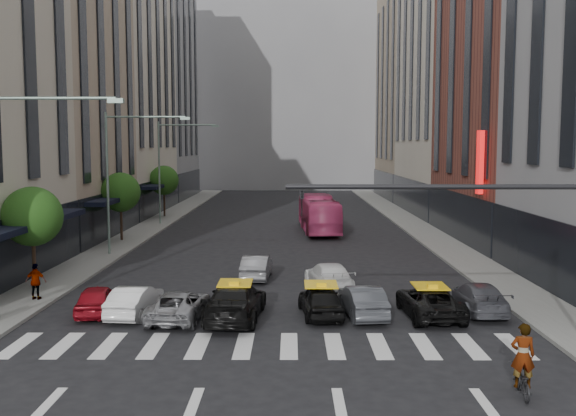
{
  "coord_description": "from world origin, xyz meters",
  "views": [
    {
      "loc": [
        0.68,
        -20.59,
        7.06
      ],
      "look_at": [
        0.51,
        10.71,
        4.0
      ],
      "focal_mm": 40.0,
      "sensor_mm": 36.0,
      "label": 1
    }
  ],
  "objects_px": {
    "streetlamp_near": "(13,176)",
    "streetlamp_mid": "(122,164)",
    "streetlamp_far": "(170,159)",
    "taxi_left": "(235,302)",
    "motorcycle": "(522,381)",
    "taxi_center": "(321,301)",
    "bus": "(319,214)",
    "car_red": "(97,300)",
    "pedestrian_far": "(36,282)",
    "car_white_front": "(135,301)"
  },
  "relations": [
    {
      "from": "taxi_left",
      "to": "streetlamp_mid",
      "type": "bearing_deg",
      "value": -56.74
    },
    {
      "from": "car_white_front",
      "to": "bus",
      "type": "distance_m",
      "value": 27.38
    },
    {
      "from": "streetlamp_mid",
      "to": "streetlamp_far",
      "type": "distance_m",
      "value": 16.0
    },
    {
      "from": "car_white_front",
      "to": "motorcycle",
      "type": "xyz_separation_m",
      "value": [
        13.01,
        -8.49,
        -0.21
      ]
    },
    {
      "from": "streetlamp_near",
      "to": "taxi_left",
      "type": "height_order",
      "value": "streetlamp_near"
    },
    {
      "from": "taxi_left",
      "to": "motorcycle",
      "type": "bearing_deg",
      "value": 142.13
    },
    {
      "from": "streetlamp_near",
      "to": "motorcycle",
      "type": "xyz_separation_m",
      "value": [
        17.24,
        -7.02,
        -5.47
      ]
    },
    {
      "from": "car_white_front",
      "to": "streetlamp_near",
      "type": "bearing_deg",
      "value": 24.84
    },
    {
      "from": "streetlamp_mid",
      "to": "motorcycle",
      "type": "bearing_deg",
      "value": -53.16
    },
    {
      "from": "streetlamp_near",
      "to": "car_red",
      "type": "relative_size",
      "value": 2.47
    },
    {
      "from": "motorcycle",
      "to": "taxi_center",
      "type": "bearing_deg",
      "value": -51.38
    },
    {
      "from": "pedestrian_far",
      "to": "motorcycle",
      "type": "bearing_deg",
      "value": 153.6
    },
    {
      "from": "motorcycle",
      "to": "pedestrian_far",
      "type": "height_order",
      "value": "pedestrian_far"
    },
    {
      "from": "streetlamp_mid",
      "to": "bus",
      "type": "height_order",
      "value": "streetlamp_mid"
    },
    {
      "from": "taxi_center",
      "to": "motorcycle",
      "type": "xyz_separation_m",
      "value": [
        5.3,
        -8.43,
        -0.23
      ]
    },
    {
      "from": "bus",
      "to": "motorcycle",
      "type": "distance_m",
      "value": 34.71
    },
    {
      "from": "streetlamp_far",
      "to": "motorcycle",
      "type": "bearing_deg",
      "value": -66.16
    },
    {
      "from": "car_white_front",
      "to": "taxi_left",
      "type": "height_order",
      "value": "taxi_left"
    },
    {
      "from": "streetlamp_mid",
      "to": "pedestrian_far",
      "type": "xyz_separation_m",
      "value": [
        -0.76,
        -12.33,
        -4.93
      ]
    },
    {
      "from": "streetlamp_near",
      "to": "taxi_center",
      "type": "relative_size",
      "value": 2.31
    },
    {
      "from": "streetlamp_far",
      "to": "taxi_left",
      "type": "bearing_deg",
      "value": -74.81
    },
    {
      "from": "streetlamp_far",
      "to": "bus",
      "type": "xyz_separation_m",
      "value": [
        12.96,
        -4.59,
        -4.41
      ]
    },
    {
      "from": "streetlamp_mid",
      "to": "motorcycle",
      "type": "xyz_separation_m",
      "value": [
        17.24,
        -23.02,
        -5.47
      ]
    },
    {
      "from": "streetlamp_far",
      "to": "car_red",
      "type": "bearing_deg",
      "value": -85.15
    },
    {
      "from": "motorcycle",
      "to": "pedestrian_far",
      "type": "distance_m",
      "value": 20.94
    },
    {
      "from": "streetlamp_mid",
      "to": "bus",
      "type": "xyz_separation_m",
      "value": [
        12.96,
        11.41,
        -4.41
      ]
    },
    {
      "from": "streetlamp_near",
      "to": "streetlamp_mid",
      "type": "distance_m",
      "value": 16.0
    },
    {
      "from": "streetlamp_near",
      "to": "bus",
      "type": "xyz_separation_m",
      "value": [
        12.96,
        27.41,
        -4.41
      ]
    },
    {
      "from": "car_red",
      "to": "taxi_center",
      "type": "bearing_deg",
      "value": 170.99
    },
    {
      "from": "streetlamp_near",
      "to": "pedestrian_far",
      "type": "bearing_deg",
      "value": 101.67
    },
    {
      "from": "streetlamp_near",
      "to": "streetlamp_far",
      "type": "relative_size",
      "value": 1.0
    },
    {
      "from": "streetlamp_mid",
      "to": "motorcycle",
      "type": "distance_m",
      "value": 29.28
    },
    {
      "from": "car_white_front",
      "to": "taxi_left",
      "type": "xyz_separation_m",
      "value": [
        4.22,
        -0.6,
        0.11
      ]
    },
    {
      "from": "streetlamp_far",
      "to": "streetlamp_mid",
      "type": "bearing_deg",
      "value": -90.0
    },
    {
      "from": "motorcycle",
      "to": "taxi_left",
      "type": "bearing_deg",
      "value": -35.46
    },
    {
      "from": "streetlamp_mid",
      "to": "taxi_center",
      "type": "bearing_deg",
      "value": -50.69
    },
    {
      "from": "pedestrian_far",
      "to": "taxi_center",
      "type": "bearing_deg",
      "value": 174.24
    },
    {
      "from": "streetlamp_mid",
      "to": "car_red",
      "type": "xyz_separation_m",
      "value": [
        2.57,
        -14.26,
        -5.28
      ]
    },
    {
      "from": "taxi_center",
      "to": "bus",
      "type": "height_order",
      "value": "bus"
    },
    {
      "from": "streetlamp_mid",
      "to": "taxi_center",
      "type": "xyz_separation_m",
      "value": [
        11.94,
        -14.59,
        -5.24
      ]
    },
    {
      "from": "pedestrian_far",
      "to": "car_red",
      "type": "bearing_deg",
      "value": 154.23
    },
    {
      "from": "car_red",
      "to": "bus",
      "type": "bearing_deg",
      "value": -119.06
    },
    {
      "from": "car_red",
      "to": "pedestrian_far",
      "type": "relative_size",
      "value": 2.22
    },
    {
      "from": "bus",
      "to": "motorcycle",
      "type": "relative_size",
      "value": 6.53
    },
    {
      "from": "streetlamp_mid",
      "to": "bus",
      "type": "relative_size",
      "value": 0.84
    },
    {
      "from": "streetlamp_mid",
      "to": "streetlamp_far",
      "type": "height_order",
      "value": "same"
    },
    {
      "from": "bus",
      "to": "car_white_front",
      "type": "bearing_deg",
      "value": 68.01
    },
    {
      "from": "taxi_left",
      "to": "motorcycle",
      "type": "relative_size",
      "value": 3.16
    },
    {
      "from": "taxi_center",
      "to": "car_red",
      "type": "bearing_deg",
      "value": -8.15
    },
    {
      "from": "streetlamp_near",
      "to": "bus",
      "type": "height_order",
      "value": "streetlamp_near"
    }
  ]
}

